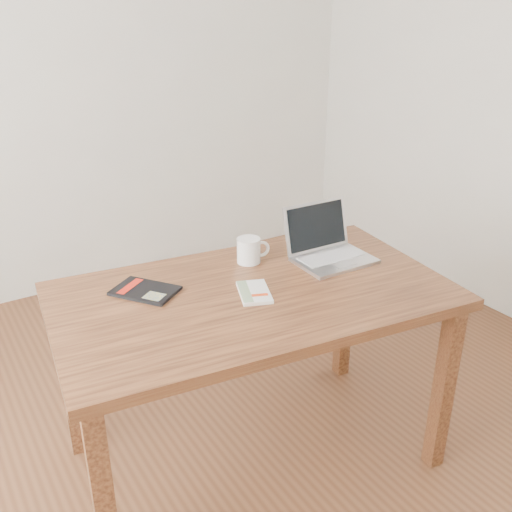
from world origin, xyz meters
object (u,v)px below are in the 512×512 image
laptop (328,247)px  coffee_mug (249,250)px  black_guidebook (145,291)px  desk (253,313)px  white_guidebook (254,292)px

laptop → coffee_mug: (-0.28, 0.13, 0.01)m
black_guidebook → coffee_mug: bearing=-32.4°
desk → coffee_mug: coffee_mug is taller
desk → black_guidebook: bearing=156.4°
white_guidebook → laptop: (0.41, 0.11, 0.04)m
white_guidebook → laptop: bearing=36.1°
desk → white_guidebook: (-0.01, -0.02, 0.10)m
white_guidebook → laptop: size_ratio=0.64×
desk → laptop: (0.40, 0.08, 0.13)m
desk → laptop: size_ratio=4.85×
white_guidebook → black_guidebook: 0.38m
white_guidebook → coffee_mug: bearing=83.3°
desk → coffee_mug: (0.12, 0.22, 0.14)m
desk → black_guidebook: (-0.33, 0.19, 0.10)m
white_guidebook → black_guidebook: (-0.32, 0.22, -0.00)m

